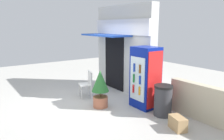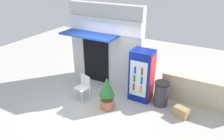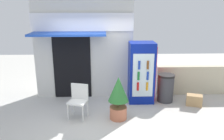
# 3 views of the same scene
# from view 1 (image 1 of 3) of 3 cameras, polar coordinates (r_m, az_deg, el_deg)

# --- Properties ---
(ground) EXTENTS (16.00, 16.00, 0.00)m
(ground) POSITION_cam_1_polar(r_m,az_deg,el_deg) (6.97, -6.26, -8.39)
(ground) COLOR beige
(storefront_building) EXTENTS (2.99, 1.15, 3.09)m
(storefront_building) POSITION_cam_1_polar(r_m,az_deg,el_deg) (7.87, 2.90, 5.84)
(storefront_building) COLOR silver
(storefront_building) RESTS_ON ground
(drink_cooler) EXTENTS (0.75, 0.67, 1.80)m
(drink_cooler) POSITION_cam_1_polar(r_m,az_deg,el_deg) (6.35, 8.88, -2.00)
(drink_cooler) COLOR navy
(drink_cooler) RESTS_ON ground
(plastic_chair) EXTENTS (0.54, 0.50, 0.88)m
(plastic_chair) POSITION_cam_1_polar(r_m,az_deg,el_deg) (7.27, -6.56, -3.27)
(plastic_chair) COLOR silver
(plastic_chair) RESTS_ON ground
(potted_plant_near_shop) EXTENTS (0.51, 0.51, 1.12)m
(potted_plant_near_shop) POSITION_cam_1_polar(r_m,az_deg,el_deg) (6.33, -3.14, -4.43)
(potted_plant_near_shop) COLOR #BC6B4C
(potted_plant_near_shop) RESTS_ON ground
(trash_bin) EXTENTS (0.50, 0.50, 0.84)m
(trash_bin) POSITION_cam_1_polar(r_m,az_deg,el_deg) (5.96, 13.42, -7.87)
(trash_bin) COLOR #38383D
(trash_bin) RESTS_ON ground
(stone_boundary_wall) EXTENTS (2.73, 0.24, 0.94)m
(stone_boundary_wall) POSITION_cam_1_polar(r_m,az_deg,el_deg) (5.78, 26.62, -9.04)
(stone_boundary_wall) COLOR beige
(stone_boundary_wall) RESTS_ON ground
(cardboard_box) EXTENTS (0.50, 0.39, 0.32)m
(cardboard_box) POSITION_cam_1_polar(r_m,az_deg,el_deg) (5.38, 17.08, -13.38)
(cardboard_box) COLOR tan
(cardboard_box) RESTS_ON ground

